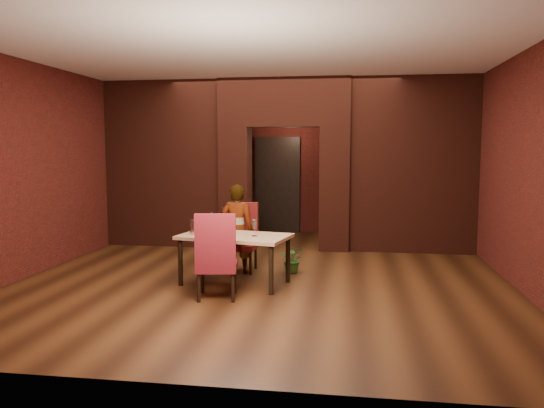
{
  "coord_description": "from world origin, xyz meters",
  "views": [
    {
      "loc": [
        1.25,
        -7.96,
        1.9
      ],
      "look_at": [
        0.06,
        0.0,
        1.06
      ],
      "focal_mm": 35.0,
      "sensor_mm": 36.0,
      "label": 1
    }
  ],
  "objects_px": {
    "chair_far": "(240,238)",
    "wine_glass_c": "(254,228)",
    "chair_near": "(217,255)",
    "wine_bucket": "(196,227)",
    "person_seated": "(237,229)",
    "wine_glass_a": "(229,226)",
    "water_bottle": "(212,222)",
    "potted_plant": "(293,259)",
    "wine_glass_b": "(233,228)",
    "dining_table": "(235,259)"
  },
  "relations": [
    {
      "from": "chair_near",
      "to": "wine_bucket",
      "type": "bearing_deg",
      "value": -64.46
    },
    {
      "from": "chair_near",
      "to": "wine_glass_c",
      "type": "bearing_deg",
      "value": -128.64
    },
    {
      "from": "wine_glass_a",
      "to": "wine_bucket",
      "type": "height_order",
      "value": "wine_glass_a"
    },
    {
      "from": "person_seated",
      "to": "wine_glass_a",
      "type": "height_order",
      "value": "person_seated"
    },
    {
      "from": "chair_far",
      "to": "wine_glass_a",
      "type": "distance_m",
      "value": 0.69
    },
    {
      "from": "wine_glass_b",
      "to": "dining_table",
      "type": "bearing_deg",
      "value": 74.6
    },
    {
      "from": "dining_table",
      "to": "water_bottle",
      "type": "height_order",
      "value": "water_bottle"
    },
    {
      "from": "wine_glass_b",
      "to": "water_bottle",
      "type": "relative_size",
      "value": 0.69
    },
    {
      "from": "chair_near",
      "to": "wine_glass_b",
      "type": "distance_m",
      "value": 0.72
    },
    {
      "from": "wine_glass_c",
      "to": "potted_plant",
      "type": "relative_size",
      "value": 0.53
    },
    {
      "from": "dining_table",
      "to": "person_seated",
      "type": "relative_size",
      "value": 1.09
    },
    {
      "from": "wine_glass_a",
      "to": "wine_glass_b",
      "type": "relative_size",
      "value": 1.07
    },
    {
      "from": "water_bottle",
      "to": "potted_plant",
      "type": "xyz_separation_m",
      "value": [
        1.11,
        0.62,
        -0.63
      ]
    },
    {
      "from": "person_seated",
      "to": "chair_near",
      "type": "bearing_deg",
      "value": 93.93
    },
    {
      "from": "dining_table",
      "to": "wine_glass_a",
      "type": "xyz_separation_m",
      "value": [
        -0.11,
        0.15,
        0.46
      ]
    },
    {
      "from": "wine_glass_a",
      "to": "wine_glass_c",
      "type": "bearing_deg",
      "value": -27.5
    },
    {
      "from": "wine_glass_b",
      "to": "water_bottle",
      "type": "bearing_deg",
      "value": 149.54
    },
    {
      "from": "wine_bucket",
      "to": "water_bottle",
      "type": "xyz_separation_m",
      "value": [
        0.18,
        0.2,
        0.04
      ]
    },
    {
      "from": "chair_far",
      "to": "wine_glass_c",
      "type": "xyz_separation_m",
      "value": [
        0.38,
        -0.84,
        0.28
      ]
    },
    {
      "from": "chair_near",
      "to": "wine_glass_b",
      "type": "xyz_separation_m",
      "value": [
        0.06,
        0.68,
        0.24
      ]
    },
    {
      "from": "wine_glass_a",
      "to": "chair_far",
      "type": "bearing_deg",
      "value": 87.69
    },
    {
      "from": "person_seated",
      "to": "potted_plant",
      "type": "height_order",
      "value": "person_seated"
    },
    {
      "from": "chair_near",
      "to": "person_seated",
      "type": "xyz_separation_m",
      "value": [
        -0.04,
        1.38,
        0.13
      ]
    },
    {
      "from": "wine_glass_a",
      "to": "water_bottle",
      "type": "xyz_separation_m",
      "value": [
        -0.27,
        0.03,
        0.04
      ]
    },
    {
      "from": "dining_table",
      "to": "wine_bucket",
      "type": "height_order",
      "value": "wine_bucket"
    },
    {
      "from": "wine_glass_c",
      "to": "wine_glass_b",
      "type": "bearing_deg",
      "value": 174.6
    },
    {
      "from": "wine_glass_a",
      "to": "wine_bucket",
      "type": "relative_size",
      "value": 1.04
    },
    {
      "from": "person_seated",
      "to": "wine_glass_a",
      "type": "bearing_deg",
      "value": 92.49
    },
    {
      "from": "chair_near",
      "to": "person_seated",
      "type": "distance_m",
      "value": 1.39
    },
    {
      "from": "chair_near",
      "to": "wine_bucket",
      "type": "height_order",
      "value": "chair_near"
    },
    {
      "from": "chair_far",
      "to": "wine_glass_c",
      "type": "height_order",
      "value": "chair_far"
    },
    {
      "from": "wine_glass_a",
      "to": "water_bottle",
      "type": "height_order",
      "value": "water_bottle"
    },
    {
      "from": "dining_table",
      "to": "person_seated",
      "type": "bearing_deg",
      "value": 111.18
    },
    {
      "from": "dining_table",
      "to": "wine_glass_a",
      "type": "bearing_deg",
      "value": 138.58
    },
    {
      "from": "person_seated",
      "to": "wine_bucket",
      "type": "height_order",
      "value": "person_seated"
    },
    {
      "from": "wine_glass_b",
      "to": "chair_near",
      "type": "bearing_deg",
      "value": -95.28
    },
    {
      "from": "person_seated",
      "to": "potted_plant",
      "type": "distance_m",
      "value": 0.98
    },
    {
      "from": "chair_far",
      "to": "wine_glass_c",
      "type": "bearing_deg",
      "value": -64.71
    },
    {
      "from": "chair_near",
      "to": "water_bottle",
      "type": "xyz_separation_m",
      "value": [
        -0.3,
        0.89,
        0.29
      ]
    },
    {
      "from": "wine_bucket",
      "to": "potted_plant",
      "type": "bearing_deg",
      "value": 32.29
    },
    {
      "from": "wine_glass_a",
      "to": "potted_plant",
      "type": "relative_size",
      "value": 0.5
    },
    {
      "from": "chair_near",
      "to": "water_bottle",
      "type": "distance_m",
      "value": 0.99
    },
    {
      "from": "wine_glass_c",
      "to": "wine_bucket",
      "type": "distance_m",
      "value": 0.85
    },
    {
      "from": "chair_far",
      "to": "wine_glass_b",
      "type": "xyz_separation_m",
      "value": [
        0.07,
        -0.81,
        0.27
      ]
    },
    {
      "from": "wine_bucket",
      "to": "wine_glass_c",
      "type": "bearing_deg",
      "value": -3.01
    },
    {
      "from": "wine_glass_c",
      "to": "water_bottle",
      "type": "height_order",
      "value": "water_bottle"
    },
    {
      "from": "water_bottle",
      "to": "wine_glass_b",
      "type": "bearing_deg",
      "value": -30.46
    },
    {
      "from": "chair_near",
      "to": "water_bottle",
      "type": "height_order",
      "value": "chair_near"
    },
    {
      "from": "wine_glass_b",
      "to": "chair_far",
      "type": "bearing_deg",
      "value": 95.26
    },
    {
      "from": "dining_table",
      "to": "person_seated",
      "type": "height_order",
      "value": "person_seated"
    }
  ]
}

